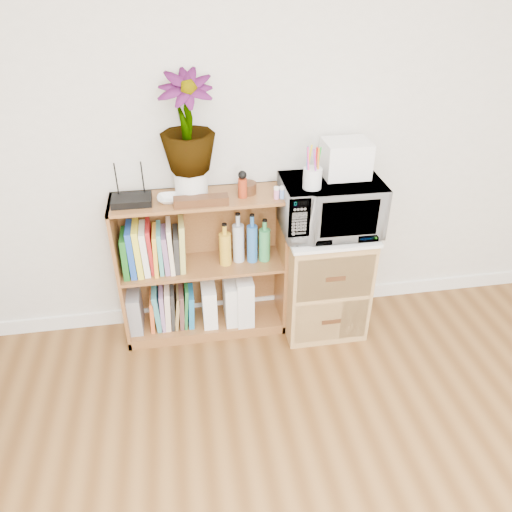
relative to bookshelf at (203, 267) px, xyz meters
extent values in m
cube|color=white|center=(0.35, 0.14, -0.42)|extent=(4.00, 0.02, 0.10)
cube|color=brown|center=(0.00, 0.00, 0.00)|extent=(1.00, 0.30, 0.95)
cube|color=#9E7542|center=(0.75, -0.08, -0.12)|extent=(0.50, 0.45, 0.70)
imported|color=silver|center=(0.75, -0.08, 0.40)|extent=(0.57, 0.39, 0.31)
cylinder|color=silver|center=(0.61, -0.16, 0.61)|extent=(0.10, 0.10, 0.11)
cube|color=white|center=(0.84, -0.02, 0.66)|extent=(0.25, 0.21, 0.20)
cube|color=black|center=(-0.36, -0.02, 0.49)|extent=(0.22, 0.15, 0.04)
imported|color=white|center=(-0.16, -0.03, 0.49)|extent=(0.13, 0.13, 0.03)
cylinder|color=silver|center=(-0.03, 0.02, 0.55)|extent=(0.18, 0.18, 0.15)
imported|color=#376629|center=(-0.03, 0.02, 0.89)|extent=(0.29, 0.29, 0.52)
cube|color=#3A2410|center=(0.01, -0.10, 0.50)|extent=(0.30, 0.07, 0.05)
cylinder|color=#972D12|center=(0.25, -0.04, 0.53)|extent=(0.05, 0.05, 0.11)
cylinder|color=#37220F|center=(0.28, 0.01, 0.51)|extent=(0.11, 0.11, 0.06)
cube|color=pink|center=(0.46, -0.09, 0.50)|extent=(0.11, 0.04, 0.05)
cube|color=gray|center=(-0.44, 0.00, -0.27)|extent=(0.08, 0.21, 0.27)
cube|color=white|center=(0.02, -0.01, -0.27)|extent=(0.09, 0.22, 0.28)
cube|color=silver|center=(0.17, -0.01, -0.26)|extent=(0.09, 0.23, 0.29)
cube|color=silver|center=(0.25, -0.01, -0.24)|extent=(0.10, 0.26, 0.33)
cube|color=#1A611C|center=(-0.44, 0.00, 0.16)|extent=(0.04, 0.20, 0.26)
cube|color=#1C46AA|center=(-0.41, 0.00, 0.18)|extent=(0.04, 0.20, 0.30)
cube|color=yellow|center=(-0.37, 0.00, 0.18)|extent=(0.04, 0.20, 0.31)
cube|color=white|center=(-0.33, 0.00, 0.17)|extent=(0.04, 0.20, 0.29)
cube|color=#AF1E21|center=(-0.30, 0.00, 0.17)|extent=(0.03, 0.20, 0.29)
cube|color=yellow|center=(-0.27, 0.00, 0.16)|extent=(0.03, 0.20, 0.27)
cube|color=teal|center=(-0.24, 0.00, 0.16)|extent=(0.03, 0.20, 0.27)
cube|color=#886192|center=(-0.21, 0.00, 0.15)|extent=(0.03, 0.20, 0.25)
cube|color=#F5DFBF|center=(-0.18, 0.00, 0.17)|extent=(0.03, 0.20, 0.30)
cube|color=#262626|center=(-0.15, 0.00, 0.15)|extent=(0.04, 0.20, 0.24)
cube|color=#B8B555|center=(-0.11, 0.00, 0.18)|extent=(0.04, 0.20, 0.31)
cylinder|color=gold|center=(0.14, 0.00, 0.16)|extent=(0.07, 0.07, 0.27)
cylinder|color=silver|center=(0.22, 0.00, 0.18)|extent=(0.07, 0.07, 0.31)
cylinder|color=blue|center=(0.31, 0.00, 0.18)|extent=(0.06, 0.06, 0.31)
cylinder|color=#379851|center=(0.38, 0.00, 0.16)|extent=(0.07, 0.07, 0.27)
cylinder|color=yellow|center=(0.46, 0.00, 0.19)|extent=(0.07, 0.07, 0.32)
cylinder|color=#A6B5B9|center=(0.54, 0.00, 0.17)|extent=(0.06, 0.06, 0.29)
cube|color=#D95C26|center=(-0.34, 0.00, -0.29)|extent=(0.04, 0.19, 0.22)
cube|color=teal|center=(-0.31, 0.00, -0.27)|extent=(0.05, 0.19, 0.27)
cube|color=#946EA6|center=(-0.27, 0.00, -0.27)|extent=(0.03, 0.19, 0.27)
cube|color=beige|center=(-0.24, 0.00, -0.26)|extent=(0.05, 0.19, 0.28)
cube|color=black|center=(-0.21, 0.00, -0.27)|extent=(0.04, 0.19, 0.28)
cube|color=olive|center=(-0.18, 0.00, -0.29)|extent=(0.05, 0.19, 0.24)
cube|color=brown|center=(-0.15, 0.00, -0.28)|extent=(0.04, 0.19, 0.25)
cube|color=#1C6A30|center=(-0.12, 0.00, -0.26)|extent=(0.05, 0.19, 0.29)
cube|color=#1C6EAA|center=(-0.09, 0.00, -0.29)|extent=(0.05, 0.19, 0.23)
camera|label=1|loc=(-0.09, -2.57, 1.69)|focal=35.00mm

